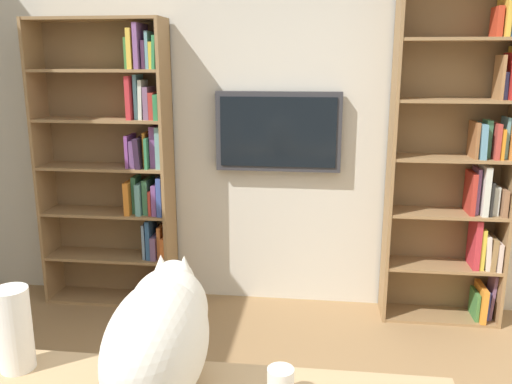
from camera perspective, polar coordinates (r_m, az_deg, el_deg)
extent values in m
cube|color=beige|center=(3.74, 1.86, 8.03)|extent=(4.52, 0.06, 2.70)
cube|color=#937047|center=(3.77, 25.75, 3.17)|extent=(0.02, 0.28, 2.24)
cube|color=#937047|center=(3.59, 14.31, 3.67)|extent=(0.02, 0.28, 2.24)
cube|color=brown|center=(3.79, 19.72, 3.80)|extent=(0.77, 0.01, 2.24)
cube|color=#937047|center=(4.00, 18.82, -12.39)|extent=(0.73, 0.27, 0.02)
cube|color=#937047|center=(3.85, 19.25, -7.44)|extent=(0.73, 0.27, 0.02)
cube|color=#937047|center=(3.74, 19.70, -2.14)|extent=(0.73, 0.27, 0.02)
cube|color=#937047|center=(3.66, 20.16, 3.43)|extent=(0.73, 0.27, 0.02)
cube|color=#937047|center=(3.62, 20.65, 9.20)|extent=(0.73, 0.27, 0.02)
cube|color=#937047|center=(3.61, 21.16, 15.04)|extent=(0.73, 0.27, 0.02)
cube|color=slate|center=(4.02, 23.89, -10.09)|extent=(0.04, 0.14, 0.32)
cube|color=#364399|center=(4.03, 23.36, -10.87)|extent=(0.02, 0.16, 0.20)
cube|color=orange|center=(4.00, 22.95, -10.77)|extent=(0.04, 0.24, 0.23)
cube|color=#407B3D|center=(4.01, 22.41, -11.02)|extent=(0.02, 0.19, 0.19)
cube|color=beige|center=(3.90, 24.34, -6.03)|extent=(0.03, 0.23, 0.19)
cube|color=olive|center=(3.90, 23.81, -5.79)|extent=(0.04, 0.24, 0.21)
cube|color=silver|center=(3.88, 23.37, -5.72)|extent=(0.04, 0.20, 0.23)
cube|color=gold|center=(3.86, 22.90, -5.41)|extent=(0.03, 0.19, 0.27)
cube|color=#BC2E38|center=(3.84, 22.40, -4.99)|extent=(0.04, 0.20, 0.33)
cube|color=#926646|center=(3.81, 24.80, -0.85)|extent=(0.03, 0.23, 0.17)
cube|color=silver|center=(3.80, 24.09, -0.68)|extent=(0.04, 0.17, 0.19)
cube|color=black|center=(3.78, 23.59, -0.43)|extent=(0.02, 0.22, 0.22)
cube|color=silver|center=(3.74, 23.23, 0.25)|extent=(0.04, 0.20, 0.32)
cube|color=#7D5381|center=(3.76, 22.50, 0.20)|extent=(0.02, 0.16, 0.30)
cube|color=#AF3127|center=(3.74, 22.02, -0.02)|extent=(0.03, 0.21, 0.27)
cube|color=orange|center=(3.73, 25.53, 5.08)|extent=(0.02, 0.21, 0.23)
cube|color=#5E98A3|center=(3.73, 25.14, 5.33)|extent=(0.02, 0.14, 0.26)
cube|color=orange|center=(3.70, 24.69, 4.78)|extent=(0.02, 0.17, 0.19)
cube|color=#B43D35|center=(3.71, 24.17, 5.10)|extent=(0.03, 0.22, 0.22)
cube|color=#3B7751|center=(3.70, 23.52, 5.28)|extent=(0.04, 0.12, 0.24)
cube|color=#5E95B1|center=(3.69, 22.90, 5.14)|extent=(0.04, 0.23, 0.22)
cube|color=#975F36|center=(3.68, 22.34, 5.25)|extent=(0.02, 0.20, 0.23)
cube|color=red|center=(3.68, 25.53, 11.16)|extent=(0.02, 0.21, 0.28)
cube|color=#354D8D|center=(3.69, 24.94, 10.34)|extent=(0.03, 0.17, 0.17)
cube|color=#A27346|center=(3.66, 24.67, 11.14)|extent=(0.02, 0.18, 0.27)
cube|color=#2A538F|center=(3.69, 25.50, 16.47)|extent=(0.02, 0.22, 0.22)
cube|color=gold|center=(3.68, 25.10, 16.81)|extent=(0.03, 0.23, 0.26)
cube|color=red|center=(3.66, 24.45, 16.28)|extent=(0.04, 0.16, 0.18)
cube|color=#937047|center=(3.74, -9.46, 2.51)|extent=(0.02, 0.28, 2.01)
cube|color=#937047|center=(4.09, -21.84, 2.66)|extent=(0.02, 0.28, 2.01)
cube|color=brown|center=(4.01, -15.20, 2.98)|extent=(0.93, 0.01, 2.01)
cube|color=#937047|center=(4.19, -15.02, -10.86)|extent=(0.89, 0.27, 0.02)
cube|color=#937047|center=(4.07, -15.31, -6.60)|extent=(0.89, 0.27, 0.02)
cube|color=#937047|center=(3.97, -15.62, -2.10)|extent=(0.89, 0.27, 0.02)
cube|color=#937047|center=(3.89, -15.93, 2.60)|extent=(0.89, 0.27, 0.02)
cube|color=#937047|center=(3.84, -16.26, 7.46)|extent=(0.89, 0.27, 0.02)
cube|color=#937047|center=(3.82, -16.60, 12.40)|extent=(0.89, 0.27, 0.02)
cube|color=#937047|center=(3.83, -16.96, 17.36)|extent=(0.89, 0.27, 0.02)
cube|color=#EBB849|center=(3.98, -9.56, -9.56)|extent=(0.03, 0.21, 0.28)
cube|color=#65A2A7|center=(3.99, -10.00, -9.40)|extent=(0.03, 0.16, 0.29)
cube|color=black|center=(4.03, -10.41, -10.13)|extent=(0.03, 0.18, 0.17)
cube|color=#B63336|center=(4.04, -10.74, -9.89)|extent=(0.02, 0.18, 0.19)
cube|color=orange|center=(3.90, -9.64, -5.74)|extent=(0.04, 0.21, 0.17)
cube|color=orange|center=(3.90, -10.09, -5.19)|extent=(0.03, 0.16, 0.24)
cube|color=slate|center=(3.92, -10.61, -5.66)|extent=(0.04, 0.21, 0.17)
cube|color=#2E5687|center=(3.91, -11.18, -4.82)|extent=(0.03, 0.19, 0.29)
cube|color=#728EA9|center=(3.93, -11.59, -4.95)|extent=(0.02, 0.20, 0.26)
cube|color=#384E9B|center=(3.78, -9.94, -0.27)|extent=(0.03, 0.23, 0.27)
cube|color=#784785|center=(3.79, -10.57, -0.71)|extent=(0.03, 0.18, 0.22)
cube|color=#B9362B|center=(3.81, -11.01, -0.98)|extent=(0.02, 0.18, 0.17)
cube|color=#3C724B|center=(3.83, -11.44, -0.35)|extent=(0.04, 0.19, 0.25)
cube|color=#619E9C|center=(3.83, -12.17, -0.58)|extent=(0.04, 0.20, 0.22)
cube|color=#36734C|center=(3.85, -12.69, -0.21)|extent=(0.03, 0.13, 0.26)
cube|color=orange|center=(3.86, -13.23, -0.43)|extent=(0.04, 0.23, 0.23)
cube|color=#6EA3A2|center=(3.71, -10.20, 4.78)|extent=(0.04, 0.17, 0.28)
cube|color=#834989|center=(3.73, -10.82, 4.81)|extent=(0.04, 0.13, 0.28)
cube|color=#30794E|center=(3.75, -11.31, 4.24)|extent=(0.02, 0.21, 0.21)
cube|color=orange|center=(3.76, -11.67, 4.50)|extent=(0.02, 0.13, 0.24)
cube|color=#2B1B2E|center=(3.76, -12.28, 4.20)|extent=(0.05, 0.20, 0.21)
cube|color=#6F477F|center=(3.79, -12.79, 4.10)|extent=(0.03, 0.19, 0.19)
cube|color=#81428F|center=(3.80, -13.31, 4.36)|extent=(0.02, 0.19, 0.22)
cube|color=#2E7C47|center=(3.69, -10.29, 9.02)|extent=(0.03, 0.22, 0.17)
cube|color=#B3312A|center=(3.70, -10.84, 9.09)|extent=(0.03, 0.18, 0.18)
cube|color=slate|center=(3.71, -11.39, 9.37)|extent=(0.03, 0.18, 0.22)
cube|color=silver|center=(3.71, -12.05, 9.69)|extent=(0.03, 0.15, 0.26)
cube|color=#5EA2B2|center=(3.74, -12.49, 9.96)|extent=(0.02, 0.15, 0.30)
cube|color=red|center=(3.74, -13.14, 9.85)|extent=(0.03, 0.21, 0.29)
cube|color=#318149|center=(3.66, -10.53, 14.52)|extent=(0.03, 0.21, 0.21)
cube|color=yellow|center=(3.69, -10.89, 14.19)|extent=(0.02, 0.18, 0.17)
cube|color=#699BA3|center=(3.68, -11.34, 14.70)|extent=(0.02, 0.16, 0.24)
cube|color=#78477C|center=(3.69, -11.70, 14.23)|extent=(0.02, 0.16, 0.18)
cube|color=#82538F|center=(3.71, -12.28, 15.05)|extent=(0.03, 0.23, 0.29)
cube|color=gold|center=(3.71, -13.00, 14.74)|extent=(0.03, 0.22, 0.26)
cube|color=#3D7E3E|center=(3.73, -13.48, 14.28)|extent=(0.03, 0.13, 0.20)
cube|color=#333338|center=(3.66, 2.40, 6.49)|extent=(0.86, 0.06, 0.55)
cube|color=black|center=(3.63, 2.36, 6.43)|extent=(0.79, 0.01, 0.48)
ellipsoid|color=silver|center=(1.61, -10.53, -15.80)|extent=(0.28, 0.52, 0.36)
ellipsoid|color=silver|center=(1.69, -9.39, -12.56)|extent=(0.24, 0.29, 0.27)
sphere|color=silver|center=(1.71, -8.87, -9.46)|extent=(0.14, 0.14, 0.14)
cone|color=silver|center=(1.68, -7.70, -7.97)|extent=(0.06, 0.06, 0.07)
cone|color=silver|center=(1.70, -10.15, -7.80)|extent=(0.06, 0.06, 0.07)
cone|color=beige|center=(1.68, -7.75, -8.20)|extent=(0.03, 0.03, 0.05)
cone|color=beige|center=(1.70, -10.20, -8.03)|extent=(0.03, 0.03, 0.05)
cylinder|color=white|center=(1.91, -24.55, -13.26)|extent=(0.11, 0.11, 0.28)
cylinder|color=white|center=(1.66, 2.65, -19.87)|extent=(0.08, 0.08, 0.10)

